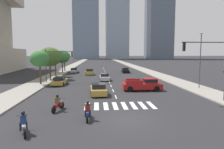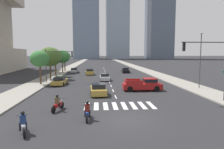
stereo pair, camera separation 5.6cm
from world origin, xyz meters
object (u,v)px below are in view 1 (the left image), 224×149
at_px(sedan_silver_3, 104,77).
at_px(sedan_gold_5, 89,72).
at_px(sedan_gold_1, 98,89).
at_px(street_tree_fifth, 64,56).
at_px(traffic_signal_near, 210,58).
at_px(sedan_gold_2, 60,81).
at_px(street_lamp_east, 200,56).
at_px(traffic_signal_far, 56,59).
at_px(sedan_silver_0, 74,70).
at_px(street_tree_fourth, 62,57).
at_px(pickup_truck, 144,85).
at_px(motorcycle_third, 88,112).
at_px(sedan_black_4, 125,70).
at_px(motorcycle_trailing, 58,104).
at_px(motorcycle_lead, 23,125).
at_px(street_tree_nearest, 40,59).
at_px(street_tree_third, 55,57).
at_px(street_tree_second, 50,57).

bearing_deg(sedan_silver_3, sedan_gold_5, 16.26).
relative_size(sedan_gold_1, street_tree_fifth, 0.81).
height_order(sedan_silver_3, sedan_gold_5, sedan_gold_5).
height_order(sedan_silver_3, traffic_signal_near, traffic_signal_near).
bearing_deg(sedan_gold_2, street_lamp_east, -102.38).
distance_m(sedan_gold_1, traffic_signal_far, 12.87).
relative_size(sedan_silver_0, street_tree_fourth, 0.78).
relative_size(pickup_truck, traffic_signal_near, 0.82).
xyz_separation_m(motorcycle_third, traffic_signal_far, (-6.15, 19.60, 3.47)).
height_order(sedan_black_4, street_tree_fourth, street_tree_fourth).
height_order(motorcycle_trailing, street_tree_fourth, street_tree_fourth).
xyz_separation_m(sedan_gold_1, street_tree_fifth, (-9.21, 32.47, 3.60)).
relative_size(motorcycle_lead, street_tree_nearest, 0.39).
xyz_separation_m(motorcycle_trailing, sedan_gold_1, (3.61, 6.79, 0.05)).
relative_size(sedan_gold_5, street_tree_third, 0.83).
distance_m(sedan_gold_5, street_tree_third, 8.86).
bearing_deg(pickup_truck, street_tree_second, 141.19).
bearing_deg(motorcycle_trailing, sedan_black_4, -0.56).
xyz_separation_m(sedan_silver_0, street_tree_fourth, (-2.99, -0.62, 3.65)).
xyz_separation_m(sedan_silver_0, street_lamp_east, (20.60, -26.55, 4.08)).
height_order(sedan_gold_1, street_tree_third, street_tree_third).
relative_size(motorcycle_third, street_tree_second, 0.34).
bearing_deg(traffic_signal_near, motorcycle_third, 20.89).
height_order(motorcycle_third, street_tree_third, street_tree_third).
relative_size(sedan_gold_2, sedan_gold_5, 1.01).
bearing_deg(sedan_gold_1, motorcycle_lead, 154.81).
bearing_deg(street_lamp_east, pickup_truck, -176.63).
height_order(motorcycle_lead, sedan_gold_5, motorcycle_lead).
xyz_separation_m(street_lamp_east, street_tree_third, (-23.58, 17.11, -0.39)).
distance_m(motorcycle_lead, traffic_signal_far, 22.38).
xyz_separation_m(motorcycle_third, street_lamp_east, (15.24, 12.19, 4.07)).
xyz_separation_m(motorcycle_trailing, sedan_gold_2, (-2.59, 15.13, 0.01)).
bearing_deg(pickup_truck, street_tree_fourth, 120.96).
height_order(sedan_gold_2, street_tree_third, street_tree_third).
height_order(street_tree_second, street_tree_fourth, street_tree_second).
bearing_deg(sedan_gold_1, street_tree_second, 28.45).
bearing_deg(pickup_truck, motorcycle_lead, -127.52).
bearing_deg(sedan_gold_5, street_tree_second, 135.60).
bearing_deg(street_tree_nearest, motorcycle_trailing, -69.53).
bearing_deg(sedan_gold_1, street_tree_fifth, 12.82).
relative_size(sedan_silver_0, street_tree_nearest, 0.84).
distance_m(pickup_truck, traffic_signal_far, 15.79).
bearing_deg(traffic_signal_near, sedan_silver_0, -62.56).
xyz_separation_m(sedan_gold_1, street_tree_second, (-9.21, 15.05, 3.78)).
distance_m(motorcycle_third, sedan_silver_0, 39.11).
bearing_deg(sedan_silver_0, sedan_gold_2, 178.36).
relative_size(sedan_gold_1, street_tree_nearest, 0.82).
height_order(pickup_truck, street_tree_second, street_tree_second).
bearing_deg(street_tree_fifth, street_tree_third, -90.00).
height_order(motorcycle_trailing, sedan_silver_3, motorcycle_trailing).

